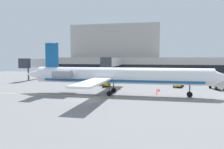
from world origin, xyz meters
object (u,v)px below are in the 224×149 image
baggage_tug (106,82)px  regional_jet (117,76)px  pushback_tractor (218,85)px  belt_loader (179,83)px  fuel_tank (92,75)px

baggage_tug → regional_jet: bearing=-67.0°
pushback_tractor → baggage_tug: bearing=-179.2°
belt_loader → fuel_tank: bearing=150.1°
regional_jet → baggage_tug: regional_jet is taller
regional_jet → baggage_tug: (-4.18, 9.84, -2.31)m
baggage_tug → pushback_tractor: bearing=0.8°
regional_jet → baggage_tug: size_ratio=10.70×
pushback_tractor → belt_loader: bearing=157.7°
baggage_tug → fuel_tank: bearing=116.7°
belt_loader → pushback_tractor: bearing=-22.3°
regional_jet → belt_loader: 17.56m
baggage_tug → pushback_tractor: baggage_tug is taller
baggage_tug → belt_loader: (15.57, 3.32, -0.08)m
baggage_tug → fuel_tank: (-8.68, 17.23, 0.31)m
pushback_tractor → belt_loader: (-7.29, 3.00, -0.08)m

